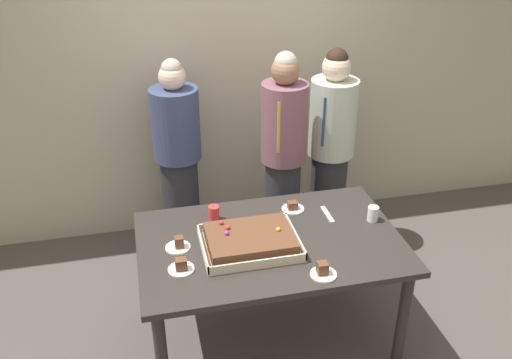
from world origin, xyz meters
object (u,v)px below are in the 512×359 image
plated_slice_near_left (181,267)px  party_table (270,252)px  cake_server_utensil (327,214)px  sheet_cake (250,241)px  plated_slice_near_right (323,271)px  drink_cup_nearest (214,213)px  drink_cup_middle (373,214)px  person_striped_tie_right (331,148)px  person_green_shirt_behind (178,158)px  plated_slice_far_right (293,207)px  plated_slice_far_left (178,245)px  person_serving_front (283,158)px

plated_slice_near_left → party_table: bearing=17.2°
party_table → cake_server_utensil: cake_server_utensil is taller
sheet_cake → cake_server_utensil: size_ratio=2.89×
sheet_cake → plated_slice_near_left: 0.45m
plated_slice_near_right → drink_cup_nearest: (-0.50, 0.70, 0.02)m
drink_cup_middle → person_striped_tie_right: size_ratio=0.06×
party_table → person_striped_tie_right: (0.76, 1.03, 0.16)m
cake_server_utensil → person_striped_tie_right: person_striped_tie_right is taller
sheet_cake → plated_slice_near_left: size_ratio=3.85×
sheet_cake → person_striped_tie_right: person_striped_tie_right is taller
person_striped_tie_right → cake_server_utensil: bearing=18.9°
drink_cup_nearest → person_green_shirt_behind: 0.89m
plated_slice_near_left → plated_slice_far_right: (0.80, 0.49, -0.01)m
party_table → plated_slice_near_left: bearing=-162.8°
plated_slice_far_left → person_striped_tie_right: (1.31, 0.99, 0.04)m
party_table → drink_cup_nearest: drink_cup_nearest is taller
drink_cup_nearest → sheet_cake: bearing=-65.4°
sheet_cake → person_serving_front: bearing=63.5°
sheet_cake → plated_slice_far_left: 0.43m
party_table → plated_slice_far_left: plated_slice_far_left is taller
sheet_cake → person_striped_tie_right: 1.40m
drink_cup_nearest → person_striped_tie_right: size_ratio=0.06×
plated_slice_far_left → drink_cup_nearest: (0.26, 0.26, 0.03)m
plated_slice_far_left → sheet_cake: bearing=-11.5°
plated_slice_far_right → plated_slice_near_left: bearing=-148.6°
person_green_shirt_behind → drink_cup_middle: bearing=31.8°
person_serving_front → cake_server_utensil: bearing=35.9°
cake_server_utensil → plated_slice_far_left: bearing=-171.2°
plated_slice_near_right → party_table: bearing=117.2°
sheet_cake → plated_slice_near_right: sheet_cake is taller
plated_slice_near_left → person_green_shirt_behind: bearing=84.7°
drink_cup_middle → plated_slice_near_right: bearing=-137.0°
plated_slice_far_right → drink_cup_nearest: bearing=-179.5°
party_table → plated_slice_far_left: 0.57m
plated_slice_near_right → person_serving_front: 1.28m
drink_cup_nearest → cake_server_utensil: size_ratio=0.50×
plated_slice_near_left → drink_cup_middle: size_ratio=1.50×
plated_slice_far_right → person_striped_tie_right: size_ratio=0.09×
plated_slice_far_right → plated_slice_near_right: bearing=-92.6°
party_table → cake_server_utensil: size_ratio=8.04×
person_serving_front → drink_cup_middle: bearing=51.2°
plated_slice_far_left → plated_slice_far_right: size_ratio=1.00×
person_serving_front → person_striped_tie_right: person_serving_front is taller
plated_slice_near_right → plated_slice_far_left: size_ratio=1.00×
party_table → person_serving_front: 0.96m
party_table → drink_cup_middle: bearing=5.7°
cake_server_utensil → person_striped_tie_right: bearing=69.1°
drink_cup_nearest → person_green_shirt_behind: person_green_shirt_behind is taller
person_serving_front → person_green_shirt_behind: person_serving_front is taller
plated_slice_far_right → person_serving_front: size_ratio=0.09×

